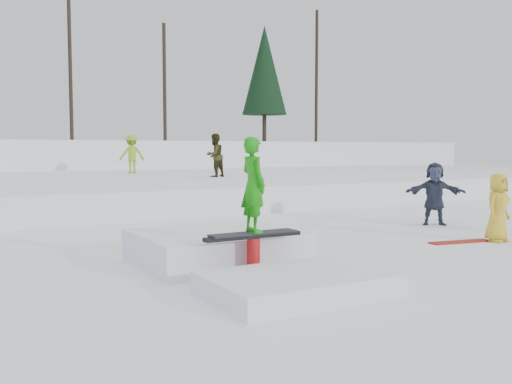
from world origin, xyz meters
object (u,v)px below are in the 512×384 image
spectator_dark (435,194)px  walker_ygreen (132,154)px  walker_olive (215,155)px  jib_rail_feature (236,252)px  spectator_yellow (498,207)px

spectator_dark → walker_ygreen: bearing=138.8°
walker_ygreen → spectator_dark: (2.99, -15.59, -0.89)m
walker_olive → walker_ygreen: (-1.82, 5.11, 0.01)m
walker_olive → jib_rail_feature: size_ratio=0.40×
walker_olive → spectator_dark: size_ratio=1.10×
walker_ygreen → spectator_dark: bearing=106.7°
walker_ygreen → spectator_yellow: walker_ygreen is taller
spectator_yellow → spectator_dark: spectator_dark is taller
walker_ygreen → jib_rail_feature: bearing=83.4°
walker_ygreen → spectator_yellow: size_ratio=1.23×
spectator_yellow → jib_rail_feature: bearing=165.8°
spectator_yellow → walker_ygreen: bearing=84.2°
spectator_dark → jib_rail_feature: bearing=-123.5°
walker_olive → spectator_yellow: walker_olive is taller
jib_rail_feature → walker_ygreen: bearing=77.6°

